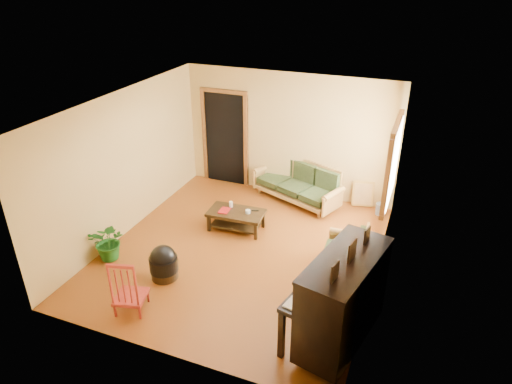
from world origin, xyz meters
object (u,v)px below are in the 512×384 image
at_px(sofa, 297,183).
at_px(footstool, 164,266).
at_px(potted_plant, 109,241).
at_px(armchair, 344,249).
at_px(ceramic_crock, 380,209).
at_px(coffee_table, 236,220).
at_px(piano, 342,302).
at_px(red_chair, 129,284).

height_order(sofa, footstool, sofa).
bearing_deg(potted_plant, armchair, 16.75).
height_order(ceramic_crock, potted_plant, potted_plant).
height_order(coffee_table, footstool, footstool).
xyz_separation_m(sofa, ceramic_crock, (1.74, 0.04, -0.29)).
relative_size(coffee_table, armchair, 1.31).
relative_size(piano, footstool, 3.36).
height_order(armchair, ceramic_crock, armchair).
xyz_separation_m(coffee_table, ceramic_crock, (2.44, 1.57, -0.07)).
distance_m(piano, potted_plant, 4.04).
relative_size(sofa, ceramic_crock, 8.13).
xyz_separation_m(sofa, red_chair, (-1.22, -4.12, 0.05)).
distance_m(sofa, piano, 4.03).
distance_m(armchair, red_chair, 3.34).
distance_m(footstool, ceramic_crock, 4.43).
height_order(piano, potted_plant, piano).
distance_m(coffee_table, ceramic_crock, 2.90).
xyz_separation_m(piano, ceramic_crock, (0.03, 3.69, -0.55)).
relative_size(sofa, armchair, 2.41).
relative_size(coffee_table, footstool, 2.30).
relative_size(piano, ceramic_crock, 6.45).
height_order(footstool, red_chair, red_chair).
distance_m(footstool, red_chair, 0.86).
height_order(footstool, potted_plant, potted_plant).
bearing_deg(armchair, ceramic_crock, 78.69).
bearing_deg(ceramic_crock, footstool, -131.14).
bearing_deg(potted_plant, piano, -6.72).
bearing_deg(footstool, sofa, 70.31).
relative_size(armchair, ceramic_crock, 3.37).
height_order(sofa, red_chair, red_chair).
xyz_separation_m(armchair, footstool, (-2.59, -1.23, -0.18)).
xyz_separation_m(coffee_table, piano, (2.41, -2.12, 0.48)).
relative_size(armchair, red_chair, 0.87).
xyz_separation_m(ceramic_crock, potted_plant, (-4.03, -3.22, 0.22)).
height_order(coffee_table, ceramic_crock, coffee_table).
distance_m(footstool, potted_plant, 1.13).
bearing_deg(sofa, armchair, -33.84).
distance_m(coffee_table, armchair, 2.19).
relative_size(footstool, red_chair, 0.50).
bearing_deg(footstool, armchair, 25.48).
bearing_deg(potted_plant, ceramic_crock, 38.60).
height_order(coffee_table, piano, piano).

